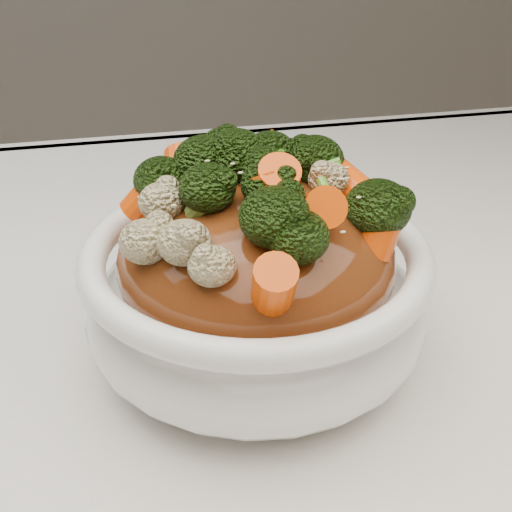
{
  "coord_description": "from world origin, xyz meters",
  "views": [
    {
      "loc": [
        -0.01,
        -0.3,
        1.01
      ],
      "look_at": [
        0.06,
        0.03,
        0.82
      ],
      "focal_mm": 50.0,
      "sensor_mm": 36.0,
      "label": 1
    }
  ],
  "objects": [
    {
      "name": "carrots",
      "position": [
        0.06,
        0.03,
        0.87
      ],
      "size": [
        0.16,
        0.16,
        0.04
      ],
      "primitive_type": null,
      "rotation": [
        0.0,
        0.0,
        0.07
      ],
      "color": "#FF5308",
      "rests_on": "sauce_base"
    },
    {
      "name": "tablecloth",
      "position": [
        0.0,
        0.0,
        0.73
      ],
      "size": [
        1.2,
        0.8,
        0.04
      ],
      "primitive_type": "cube",
      "color": "white",
      "rests_on": "dining_table"
    },
    {
      "name": "cauliflower",
      "position": [
        0.06,
        0.03,
        0.87
      ],
      "size": [
        0.16,
        0.16,
        0.03
      ],
      "primitive_type": null,
      "rotation": [
        0.0,
        0.0,
        0.07
      ],
      "color": "beige",
      "rests_on": "sauce_base"
    },
    {
      "name": "scallions",
      "position": [
        0.06,
        0.03,
        0.87
      ],
      "size": [
        0.12,
        0.12,
        0.02
      ],
      "primitive_type": null,
      "rotation": [
        0.0,
        0.0,
        0.07
      ],
      "color": "#499522",
      "rests_on": "sauce_base"
    },
    {
      "name": "bowl",
      "position": [
        0.06,
        0.03,
        0.79
      ],
      "size": [
        0.21,
        0.21,
        0.08
      ],
      "primitive_type": null,
      "rotation": [
        0.0,
        0.0,
        0.07
      ],
      "color": "white",
      "rests_on": "tablecloth"
    },
    {
      "name": "sauce_base",
      "position": [
        0.06,
        0.03,
        0.81
      ],
      "size": [
        0.16,
        0.16,
        0.08
      ],
      "primitive_type": "ellipsoid",
      "rotation": [
        0.0,
        0.0,
        0.07
      ],
      "color": "#632C11",
      "rests_on": "bowl"
    },
    {
      "name": "broccoli",
      "position": [
        0.06,
        0.03,
        0.87
      ],
      "size": [
        0.16,
        0.16,
        0.04
      ],
      "primitive_type": null,
      "rotation": [
        0.0,
        0.0,
        0.07
      ],
      "color": "black",
      "rests_on": "sauce_base"
    },
    {
      "name": "sesame_seeds",
      "position": [
        0.06,
        0.03,
        0.87
      ],
      "size": [
        0.15,
        0.15,
        0.01
      ],
      "primitive_type": null,
      "rotation": [
        0.0,
        0.0,
        0.07
      ],
      "color": "beige",
      "rests_on": "sauce_base"
    }
  ]
}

